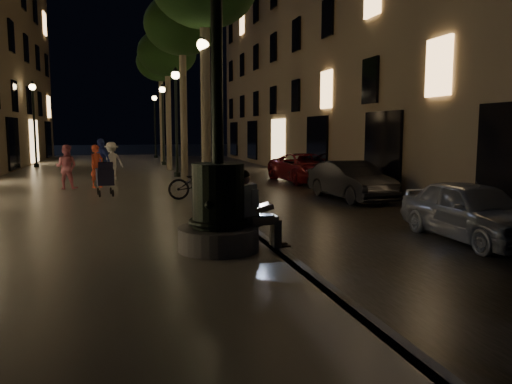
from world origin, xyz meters
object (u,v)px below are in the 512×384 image
object	(u,v)px
tree_second	(182,26)
bicycle	(199,183)
lamp_curb_b	(176,108)
pedestrian_blue	(101,161)
tree_third	(167,54)
pedestrian_pink	(66,167)
car_third	(305,168)
pedestrian_red	(97,166)
seated_man_laptop	(253,207)
lamp_left_c	(34,113)
lamp_curb_c	(163,114)
fountain_lamppost	(218,192)
lamp_curb_a	(204,96)
stroller	(105,177)
car_front	(472,211)
pedestrian_white	(112,161)
car_second	(351,181)
lamp_curb_d	(155,117)
tree_far	(161,63)

from	to	relation	value
tree_second	bicycle	size ratio (longest dim) A/B	4.00
lamp_curb_b	pedestrian_blue	distance (m)	4.18
tree_third	pedestrian_pink	xyz separation A→B (m)	(-4.24, -7.73, -5.16)
car_third	pedestrian_red	size ratio (longest dim) A/B	2.92
seated_man_laptop	tree_third	world-z (taller)	tree_third
tree_third	pedestrian_red	world-z (taller)	tree_third
pedestrian_red	pedestrian_blue	xyz separation A→B (m)	(0.08, 1.89, 0.10)
lamp_left_c	pedestrian_red	bearing A→B (deg)	-71.52
tree_second	lamp_curb_c	world-z (taller)	tree_second
fountain_lamppost	lamp_curb_a	world-z (taller)	fountain_lamppost
pedestrian_red	car_third	bearing A→B (deg)	-32.15
stroller	car_front	world-z (taller)	stroller
tree_third	pedestrian_white	distance (m)	7.54
lamp_curb_c	car_second	world-z (taller)	lamp_curb_c
fountain_lamppost	pedestrian_blue	world-z (taller)	fountain_lamppost
lamp_curb_c	pedestrian_blue	distance (m)	10.42
tree_third	pedestrian_red	xyz separation A→B (m)	(-3.23, -7.58, -5.16)
lamp_left_c	stroller	xyz separation A→B (m)	(4.23, -13.99, -2.44)
seated_man_laptop	lamp_curb_a	world-z (taller)	lamp_curb_a
car_front	pedestrian_blue	world-z (taller)	pedestrian_blue
car_third	bicycle	bearing A→B (deg)	-137.81
tree_third	lamp_curb_c	distance (m)	4.94
stroller	car_front	xyz separation A→B (m)	(7.49, -7.74, -0.18)
seated_man_laptop	lamp_left_c	bearing A→B (deg)	107.68
lamp_curb_d	car_second	world-z (taller)	lamp_curb_d
pedestrian_blue	car_third	bearing A→B (deg)	53.19
lamp_left_c	car_third	bearing A→B (deg)	-38.29
lamp_curb_c	car_third	size ratio (longest dim) A/B	1.07
car_second	pedestrian_pink	distance (m)	9.87
lamp_curb_d	seated_man_laptop	bearing A→B (deg)	-90.17
car_second	pedestrian_red	world-z (taller)	pedestrian_red
stroller	pedestrian_pink	xyz separation A→B (m)	(-1.38, 2.26, 0.18)
tree_far	lamp_curb_a	xyz separation A→B (m)	(-0.08, -18.00, -3.20)
fountain_lamppost	lamp_curb_d	size ratio (longest dim) A/B	1.08
pedestrian_red	pedestrian_white	size ratio (longest dim) A/B	0.98
car_second	pedestrian_blue	distance (m)	9.91
pedestrian_blue	bicycle	size ratio (longest dim) A/B	0.94
stroller	bicycle	size ratio (longest dim) A/B	0.65
car_third	bicycle	world-z (taller)	car_third
tree_second	car_second	distance (m)	9.24
pedestrian_white	lamp_left_c	bearing A→B (deg)	-90.72
tree_far	pedestrian_blue	distance (m)	13.26
car_third	pedestrian_pink	bearing A→B (deg)	-172.62
tree_third	bicycle	distance (m)	12.72
pedestrian_white	pedestrian_blue	distance (m)	1.01
lamp_curb_a	car_front	xyz separation A→B (m)	(4.62, -5.73, -2.61)
fountain_lamppost	seated_man_laptop	bearing A→B (deg)	0.00
lamp_left_c	car_front	distance (m)	24.83
seated_man_laptop	pedestrian_red	bearing A→B (deg)	106.78
tree_far	bicycle	xyz separation A→B (m)	(-0.18, -17.50, -5.75)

